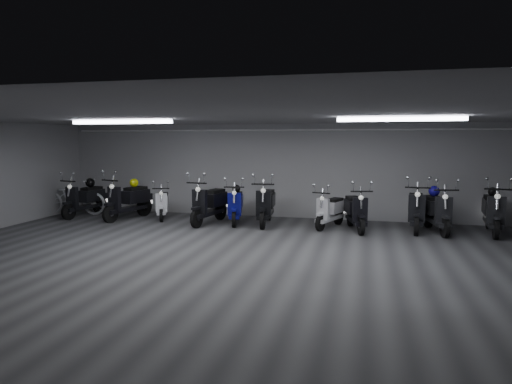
% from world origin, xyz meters
% --- Properties ---
extents(floor, '(14.00, 10.00, 0.01)m').
position_xyz_m(floor, '(0.00, 0.00, -0.01)').
color(floor, '#37383A').
rests_on(floor, ground).
extents(ceiling, '(14.00, 10.00, 0.01)m').
position_xyz_m(ceiling, '(0.00, 0.00, 2.80)').
color(ceiling, gray).
rests_on(ceiling, ground).
extents(back_wall, '(14.00, 0.01, 2.80)m').
position_xyz_m(back_wall, '(0.00, 5.00, 1.40)').
color(back_wall, '#959598').
rests_on(back_wall, ground).
extents(front_wall, '(14.00, 0.01, 2.80)m').
position_xyz_m(front_wall, '(0.00, -5.00, 1.40)').
color(front_wall, '#959598').
rests_on(front_wall, ground).
extents(fluor_strip_left, '(2.40, 0.18, 0.08)m').
position_xyz_m(fluor_strip_left, '(-3.00, 1.00, 2.74)').
color(fluor_strip_left, white).
rests_on(fluor_strip_left, ceiling).
extents(fluor_strip_right, '(2.40, 0.18, 0.08)m').
position_xyz_m(fluor_strip_right, '(3.00, 1.00, 2.74)').
color(fluor_strip_right, white).
rests_on(fluor_strip_right, ceiling).
extents(conduit, '(13.60, 0.05, 0.05)m').
position_xyz_m(conduit, '(0.00, 4.92, 2.62)').
color(conduit, white).
rests_on(conduit, back_wall).
extents(scooter_0, '(0.94, 1.98, 1.41)m').
position_xyz_m(scooter_0, '(-5.92, 3.64, 0.71)').
color(scooter_0, black).
rests_on(scooter_0, floor).
extents(scooter_1, '(1.19, 2.12, 1.50)m').
position_xyz_m(scooter_1, '(-4.39, 3.53, 0.75)').
color(scooter_1, black).
rests_on(scooter_1, floor).
extents(scooter_2, '(1.08, 1.69, 1.20)m').
position_xyz_m(scooter_2, '(-3.43, 3.85, 0.60)').
color(scooter_2, silver).
rests_on(scooter_2, floor).
extents(scooter_3, '(1.00, 2.09, 1.49)m').
position_xyz_m(scooter_3, '(-1.83, 3.47, 0.75)').
color(scooter_3, black).
rests_on(scooter_3, floor).
extents(scooter_4, '(0.98, 1.90, 1.35)m').
position_xyz_m(scooter_4, '(-1.12, 3.68, 0.67)').
color(scooter_4, '#0A0B69').
rests_on(scooter_4, floor).
extents(scooter_5, '(0.84, 2.03, 1.47)m').
position_xyz_m(scooter_5, '(-0.26, 3.70, 0.74)').
color(scooter_5, black).
rests_on(scooter_5, floor).
extents(scooter_6, '(1.12, 1.73, 1.23)m').
position_xyz_m(scooter_6, '(1.49, 3.69, 0.61)').
color(scooter_6, silver).
rests_on(scooter_6, floor).
extents(scooter_7, '(1.03, 1.90, 1.35)m').
position_xyz_m(scooter_7, '(2.16, 3.51, 0.67)').
color(scooter_7, black).
rests_on(scooter_7, floor).
extents(scooter_8, '(0.80, 2.02, 1.47)m').
position_xyz_m(scooter_8, '(3.67, 3.83, 0.74)').
color(scooter_8, black).
rests_on(scooter_8, floor).
extents(scooter_9, '(0.96, 2.00, 1.43)m').
position_xyz_m(scooter_9, '(4.15, 3.74, 0.71)').
color(scooter_9, black).
rests_on(scooter_9, floor).
extents(bicycle, '(2.18, 1.04, 1.35)m').
position_xyz_m(bicycle, '(-6.50, 3.88, 0.68)').
color(bicycle, white).
rests_on(bicycle, floor).
extents(scooter_10, '(0.91, 2.06, 1.48)m').
position_xyz_m(scooter_10, '(5.48, 3.86, 0.74)').
color(scooter_10, black).
rests_on(scooter_10, floor).
extents(helmet_0, '(0.23, 0.23, 0.23)m').
position_xyz_m(helmet_0, '(-1.18, 3.93, 0.95)').
color(helmet_0, black).
rests_on(helmet_0, scooter_4).
extents(helmet_1, '(0.26, 0.26, 0.26)m').
position_xyz_m(helmet_1, '(-4.32, 3.80, 1.06)').
color(helmet_1, '#CBD00C').
rests_on(helmet_1, scooter_1).
extents(helmet_2, '(0.28, 0.28, 0.28)m').
position_xyz_m(helmet_2, '(4.11, 4.00, 1.02)').
color(helmet_2, '#130B7A').
rests_on(helmet_2, scooter_9).
extents(helmet_3, '(0.28, 0.28, 0.28)m').
position_xyz_m(helmet_3, '(-5.87, 3.90, 1.02)').
color(helmet_3, black).
rests_on(helmet_3, scooter_0).
extents(helmet_4, '(0.23, 0.23, 0.23)m').
position_xyz_m(helmet_4, '(5.52, 4.14, 1.03)').
color(helmet_4, black).
rests_on(helmet_4, scooter_10).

